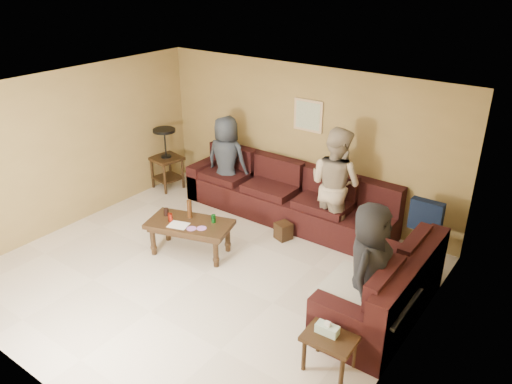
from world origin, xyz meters
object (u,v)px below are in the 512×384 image
side_table_right (330,339)px  person_left (227,160)px  end_table_left (166,158)px  person_middle (335,184)px  coffee_table (190,227)px  waste_bin (283,231)px  person_right (368,268)px  sectional_sofa (312,227)px

side_table_right → person_left: person_left is taller
end_table_left → person_middle: (3.42, 0.19, 0.29)m
end_table_left → person_left: bearing=9.0°
side_table_right → coffee_table: bearing=163.0°
side_table_right → waste_bin: (-1.89, 2.00, -0.26)m
coffee_table → waste_bin: size_ratio=5.04×
side_table_right → person_left: size_ratio=0.38×
coffee_table → side_table_right: (2.78, -0.85, -0.04)m
person_left → person_right: (3.43, -1.67, 0.01)m
end_table_left → person_right: (4.72, -1.46, 0.19)m
sectional_sofa → waste_bin: (-0.47, -0.08, -0.19)m
end_table_left → side_table_right: size_ratio=1.96×
coffee_table → end_table_left: end_table_left is taller
person_middle → person_right: bearing=138.6°
end_table_left → person_middle: bearing=3.2°
waste_bin → sectional_sofa: bearing=9.4°
sectional_sofa → person_left: person_left is taller
person_left → person_right: size_ratio=0.98×
waste_bin → person_left: size_ratio=0.17×
coffee_table → waste_bin: coffee_table is taller
person_right → side_table_right: bearing=172.6°
end_table_left → person_right: bearing=-17.2°
coffee_table → side_table_right: bearing=-17.0°
end_table_left → person_left: (1.29, 0.21, 0.18)m
sectional_sofa → person_right: person_right is taller
sectional_sofa → side_table_right: (1.42, -2.08, 0.06)m
end_table_left → waste_bin: (2.84, -0.31, -0.48)m
sectional_sofa → waste_bin: sectional_sofa is taller
sectional_sofa → end_table_left: size_ratio=3.98×
waste_bin → person_middle: size_ratio=0.15×
person_middle → end_table_left: bearing=13.4°
coffee_table → sectional_sofa: bearing=42.3°
person_middle → person_right: person_middle is taller
end_table_left → person_right: size_ratio=0.73×
side_table_right → waste_bin: size_ratio=2.22×
coffee_table → side_table_right: 2.90m
side_table_right → person_right: bearing=90.3°
side_table_right → person_middle: size_ratio=0.33×
sectional_sofa → person_left: (-2.01, 0.44, 0.46)m
coffee_table → waste_bin: 1.49m
coffee_table → end_table_left: 2.45m
side_table_right → person_right: (-0.00, 0.85, 0.41)m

